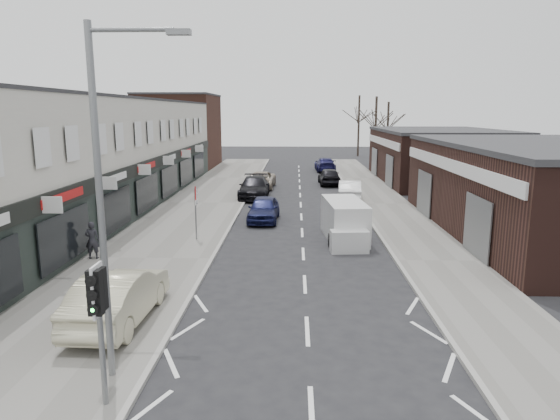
# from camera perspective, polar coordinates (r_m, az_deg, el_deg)

# --- Properties ---
(ground) EXTENTS (160.00, 160.00, 0.00)m
(ground) POSITION_cam_1_polar(r_m,az_deg,el_deg) (13.13, 3.34, -17.28)
(ground) COLOR black
(ground) RESTS_ON ground
(pavement_left) EXTENTS (5.50, 64.00, 0.12)m
(pavement_left) POSITION_cam_1_polar(r_m,az_deg,el_deg) (34.70, -8.84, 0.76)
(pavement_left) COLOR slate
(pavement_left) RESTS_ON ground
(pavement_right) EXTENTS (3.50, 64.00, 0.12)m
(pavement_right) POSITION_cam_1_polar(r_m,az_deg,el_deg) (34.66, 11.93, 0.64)
(pavement_right) COLOR slate
(pavement_right) RESTS_ON ground
(shop_terrace_left) EXTENTS (8.00, 41.00, 7.10)m
(shop_terrace_left) POSITION_cam_1_polar(r_m,az_deg,el_deg) (33.81, -21.18, 5.84)
(shop_terrace_left) COLOR beige
(shop_terrace_left) RESTS_ON ground
(brick_block_far) EXTENTS (8.00, 10.00, 8.00)m
(brick_block_far) POSITION_cam_1_polar(r_m,az_deg,el_deg) (58.09, -11.41, 8.74)
(brick_block_far) COLOR #48281E
(brick_block_far) RESTS_ON ground
(right_unit_near) EXTENTS (10.00, 18.00, 4.50)m
(right_unit_near) POSITION_cam_1_polar(r_m,az_deg,el_deg) (28.88, 28.25, 1.87)
(right_unit_near) COLOR #341C17
(right_unit_near) RESTS_ON ground
(right_unit_far) EXTENTS (10.00, 16.00, 4.50)m
(right_unit_far) POSITION_cam_1_polar(r_m,az_deg,el_deg) (47.50, 17.60, 5.82)
(right_unit_far) COLOR #341C17
(right_unit_far) RESTS_ON ground
(tree_far_a) EXTENTS (3.60, 3.60, 8.00)m
(tree_far_a) POSITION_cam_1_polar(r_m,az_deg,el_deg) (60.60, 10.72, 5.06)
(tree_far_a) COLOR #382D26
(tree_far_a) RESTS_ON ground
(tree_far_b) EXTENTS (3.60, 3.60, 7.50)m
(tree_far_b) POSITION_cam_1_polar(r_m,az_deg,el_deg) (66.90, 12.06, 5.57)
(tree_far_b) COLOR #382D26
(tree_far_b) RESTS_ON ground
(tree_far_c) EXTENTS (3.60, 3.60, 8.50)m
(tree_far_c) POSITION_cam_1_polar(r_m,az_deg,el_deg) (72.36, 8.87, 6.09)
(tree_far_c) COLOR #382D26
(tree_far_c) RESTS_ON ground
(traffic_light) EXTENTS (0.28, 0.60, 3.10)m
(traffic_light) POSITION_cam_1_polar(r_m,az_deg,el_deg) (11.04, -20.07, -9.90)
(traffic_light) COLOR slate
(traffic_light) RESTS_ON pavement_left
(street_lamp) EXTENTS (2.23, 0.22, 8.00)m
(street_lamp) POSITION_cam_1_polar(r_m,az_deg,el_deg) (11.63, -19.17, 2.47)
(street_lamp) COLOR slate
(street_lamp) RESTS_ON pavement_left
(warning_sign) EXTENTS (0.12, 0.80, 2.70)m
(warning_sign) POSITION_cam_1_polar(r_m,az_deg,el_deg) (24.37, -9.58, 1.44)
(warning_sign) COLOR slate
(warning_sign) RESTS_ON pavement_left
(white_van) EXTENTS (2.11, 5.10, 1.93)m
(white_van) POSITION_cam_1_polar(r_m,az_deg,el_deg) (24.85, 7.41, -1.33)
(white_van) COLOR silver
(white_van) RESTS_ON ground
(sedan_on_pavement) EXTENTS (1.82, 4.81, 1.57)m
(sedan_on_pavement) POSITION_cam_1_polar(r_m,az_deg,el_deg) (15.70, -17.92, -9.32)
(sedan_on_pavement) COLOR beige
(sedan_on_pavement) RESTS_ON pavement_left
(pedestrian) EXTENTS (0.64, 0.47, 1.61)m
(pedestrian) POSITION_cam_1_polar(r_m,az_deg,el_deg) (22.53, -20.67, -3.24)
(pedestrian) COLOR black
(pedestrian) RESTS_ON pavement_left
(parked_car_left_a) EXTENTS (1.82, 4.22, 1.42)m
(parked_car_left_a) POSITION_cam_1_polar(r_m,az_deg,el_deg) (28.93, -1.87, 0.12)
(parked_car_left_a) COLOR #14173F
(parked_car_left_a) RESTS_ON ground
(parked_car_left_b) EXTENTS (2.26, 5.36, 1.55)m
(parked_car_left_b) POSITION_cam_1_polar(r_m,az_deg,el_deg) (36.83, -2.95, 2.60)
(parked_car_left_b) COLOR black
(parked_car_left_b) RESTS_ON ground
(parked_car_left_c) EXTENTS (2.45, 4.93, 1.34)m
(parked_car_left_c) POSITION_cam_1_polar(r_m,az_deg,el_deg) (41.43, -2.25, 3.42)
(parked_car_left_c) COLOR tan
(parked_car_left_c) RESTS_ON ground
(parked_car_right_a) EXTENTS (1.95, 4.55, 1.46)m
(parked_car_right_a) POSITION_cam_1_polar(r_m,az_deg,el_deg) (35.88, 7.96, 2.21)
(parked_car_right_a) COLOR white
(parked_car_right_a) RESTS_ON ground
(parked_car_right_b) EXTENTS (1.85, 4.37, 1.48)m
(parked_car_right_b) POSITION_cam_1_polar(r_m,az_deg,el_deg) (43.61, 5.64, 3.86)
(parked_car_right_b) COLOR black
(parked_car_right_b) RESTS_ON ground
(parked_car_right_c) EXTENTS (2.17, 5.02, 1.44)m
(parked_car_right_c) POSITION_cam_1_polar(r_m,az_deg,el_deg) (53.66, 5.17, 5.21)
(parked_car_right_c) COLOR #161543
(parked_car_right_c) RESTS_ON ground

